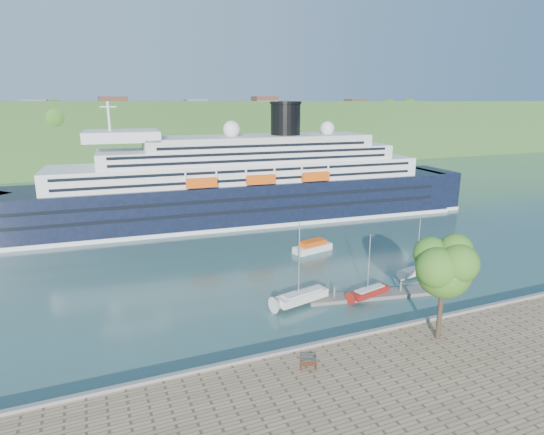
{
  "coord_description": "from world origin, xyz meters",
  "views": [
    {
      "loc": [
        -30.2,
        -35.39,
        24.13
      ],
      "look_at": [
        -3.54,
        30.0,
        5.95
      ],
      "focal_mm": 30.0,
      "sensor_mm": 36.0,
      "label": 1
    }
  ],
  "objects": [
    {
      "name": "cruise_ship",
      "position": [
        -3.26,
        51.75,
        12.07
      ],
      "size": [
        108.23,
        22.48,
        24.13
      ],
      "primitive_type": null,
      "rotation": [
        0.0,
        0.0,
        -0.06
      ],
      "color": "black",
      "rests_on": "ground"
    },
    {
      "name": "promenade_tree",
      "position": [
        0.76,
        -3.53,
        6.85
      ],
      "size": [
        7.07,
        7.07,
        11.7
      ],
      "primitive_type": null,
      "color": "#2A6219",
      "rests_on": "promenade"
    },
    {
      "name": "far_hillside",
      "position": [
        0.0,
        145.0,
        12.0
      ],
      "size": [
        400.0,
        50.0,
        24.0
      ],
      "primitive_type": "cube",
      "color": "#325522",
      "rests_on": "ground"
    },
    {
      "name": "quay_coping",
      "position": [
        0.0,
        -0.2,
        1.15
      ],
      "size": [
        220.0,
        0.5,
        0.3
      ],
      "primitive_type": "cube",
      "color": "slate",
      "rests_on": "promenade"
    },
    {
      "name": "ground",
      "position": [
        0.0,
        0.0,
        0.0
      ],
      "size": [
        400.0,
        400.0,
        0.0
      ],
      "primitive_type": "plane",
      "color": "#2A4B49",
      "rests_on": "ground"
    },
    {
      "name": "sailboat_white_near",
      "position": [
        -7.52,
        10.58,
        4.93
      ],
      "size": [
        7.92,
        3.82,
        9.87
      ],
      "primitive_type": null,
      "rotation": [
        0.0,
        0.0,
        0.23
      ],
      "color": "silver",
      "rests_on": "ground"
    },
    {
      "name": "tender_launch",
      "position": [
        2.91,
        28.07,
        0.94
      ],
      "size": [
        7.18,
        3.83,
        1.89
      ],
      "primitive_type": null,
      "rotation": [
        0.0,
        0.0,
        0.23
      ],
      "color": "#E0500D",
      "rests_on": "ground"
    },
    {
      "name": "sailboat_white_far",
      "position": [
        11.89,
        12.81,
        4.0
      ],
      "size": [
        6.4,
        2.76,
        8.0
      ],
      "primitive_type": null,
      "rotation": [
        0.0,
        0.0,
        0.17
      ],
      "color": "silver",
      "rests_on": "ground"
    },
    {
      "name": "sailboat_red",
      "position": [
        1.21,
        9.04,
        4.02
      ],
      "size": [
        6.46,
        3.19,
        8.04
      ],
      "primitive_type": null,
      "rotation": [
        0.0,
        0.0,
        0.25
      ],
      "color": "maroon",
      "rests_on": "ground"
    },
    {
      "name": "park_bench",
      "position": [
        -13.73,
        -3.53,
        1.51
      ],
      "size": [
        1.73,
        1.17,
        1.03
      ],
      "primitive_type": null,
      "rotation": [
        0.0,
        0.0,
        -0.35
      ],
      "color": "#4C2615",
      "rests_on": "promenade"
    },
    {
      "name": "floating_pontoon",
      "position": [
        3.32,
        8.88,
        0.22
      ],
      "size": [
        20.27,
        6.01,
        0.45
      ],
      "primitive_type": null,
      "rotation": [
        0.0,
        0.0,
        -0.18
      ],
      "color": "slate",
      "rests_on": "ground"
    }
  ]
}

